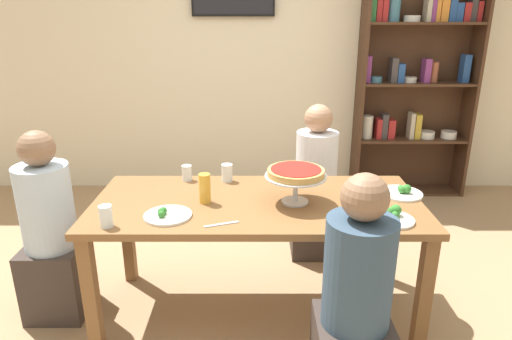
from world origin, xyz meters
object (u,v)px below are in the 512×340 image
Objects in this scene: bookshelf at (413,78)px; beer_glass_amber_tall at (204,188)px; deep_dish_pizza_stand at (294,175)px; cutlery_knife_near at (220,224)px; diner_far_right at (314,192)px; cutlery_fork_near at (362,181)px; water_glass_clear_far at (105,217)px; water_glass_clear_spare at (226,173)px; salad_plate_far_diner at (166,215)px; water_glass_clear_near at (186,173)px; diner_near_right at (354,314)px; salad_plate_near_diner at (391,216)px; dining_table at (256,215)px; diner_head_west at (50,240)px; cutlery_fork_far at (292,184)px; salad_plate_spare at (400,192)px.

bookshelf reaches higher than beer_glass_amber_tall.
cutlery_knife_near is (-0.39, -0.28, -0.16)m from deep_dish_pizza_stand.
cutlery_fork_near is (0.24, -0.44, 0.25)m from diner_far_right.
water_glass_clear_far is 0.86m from water_glass_clear_spare.
deep_dish_pizza_stand is 1.02m from water_glass_clear_far.
cutlery_knife_near is (-1.70, -2.32, -0.41)m from bookshelf.
salad_plate_far_diner is 2.54× the size of water_glass_clear_near.
diner_far_right is 1.43m from diner_near_right.
diner_near_right is at bearing -27.72° from salad_plate_far_diner.
salad_plate_far_diner is at bearing 178.02° from salad_plate_near_diner.
dining_table is 10.34× the size of cutlery_knife_near.
diner_head_west is 6.39× the size of cutlery_fork_far.
water_glass_clear_spare is at bearing 139.72° from deep_dish_pizza_stand.
deep_dish_pizza_stand is at bearing -122.65° from bookshelf.
bookshelf is at bearing 34.11° from cutlery_knife_near.
diner_far_right is 1.01m from water_glass_clear_near.
diner_far_right and diner_near_right have the same top height.
dining_table is at bearing 173.27° from deep_dish_pizza_stand.
salad_plate_near_diner is 1.45m from water_glass_clear_far.
salad_plate_far_diner is at bearing -164.46° from deep_dish_pizza_stand.
dining_table is at bearing 1.38° from cutlery_fork_near.
water_glass_clear_spare reaches higher than salad_plate_near_diner.
cutlery_fork_near is 1.05m from cutlery_knife_near.
bookshelf is at bearing 48.22° from salad_plate_far_diner.
salad_plate_far_diner is 1.40× the size of cutlery_knife_near.
cutlery_fork_far is at bearing -6.12° from water_glass_clear_near.
dining_table is 0.74m from cutlery_fork_near.
water_glass_clear_near is at bearing 92.77° from cutlery_knife_near.
diner_far_right is 1.00× the size of diner_near_right.
water_glass_clear_near is 0.26m from water_glass_clear_spare.
beer_glass_amber_tall is (-0.51, 0.00, -0.08)m from deep_dish_pizza_stand.
deep_dish_pizza_stand is (0.21, -0.03, 0.25)m from dining_table.
diner_near_right is at bearing 82.13° from cutlery_fork_far.
salad_plate_far_diner is 1.49× the size of beer_glass_amber_tall.
diner_far_right is 0.81m from water_glass_clear_spare.
salad_plate_spare is 2.24× the size of water_glass_clear_far.
water_glass_clear_spare is (0.26, -0.02, 0.01)m from water_glass_clear_near.
deep_dish_pizza_stand is 1.91× the size of cutlery_fork_far.
salad_plate_near_diner is 0.87× the size of salad_plate_spare.
salad_plate_near_diner is at bearing -31.44° from diner_near_right.
water_glass_clear_near reaches higher than salad_plate_far_diner.
cutlery_fork_far is at bearing 12.28° from diner_near_right.
diner_head_west is at bearing 143.55° from cutlery_knife_near.
deep_dish_pizza_stand is at bearing -6.73° from dining_table.
diner_head_west is 4.58× the size of salad_plate_far_diner.
diner_head_west is 1.80m from diner_far_right.
cutlery_knife_near is at bearing -16.78° from diner_head_west.
diner_near_right is 11.61× the size of water_glass_clear_near.
salad_plate_far_diner is (-0.91, -0.96, 0.26)m from diner_far_right.
salad_plate_far_diner is 0.84m from cutlery_fork_far.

